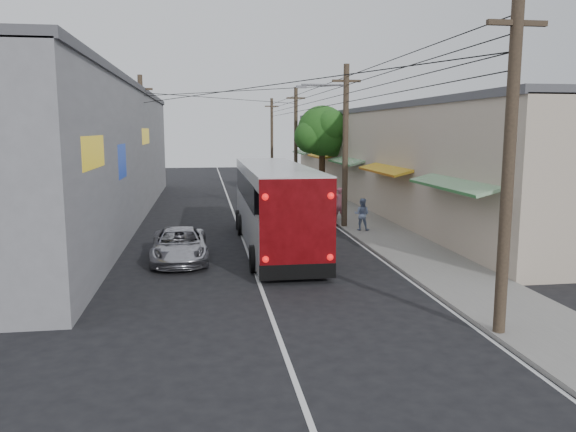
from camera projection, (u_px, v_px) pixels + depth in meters
name	position (u px, v px, depth m)	size (l,w,h in m)	color
ground	(272.00, 319.00, 14.59)	(120.00, 120.00, 0.00)	black
sidewalk	(337.00, 208.00, 35.08)	(3.00, 80.00, 0.12)	slate
building_right	(396.00, 156.00, 37.22)	(7.09, 40.00, 6.25)	#BCAB95
building_left	(76.00, 153.00, 30.38)	(7.20, 36.00, 7.25)	gray
utility_poles	(283.00, 142.00, 34.28)	(11.80, 45.28, 8.00)	#473828
street_tree	(323.00, 133.00, 40.31)	(4.40, 4.00, 6.60)	#3F2B19
coach_bus	(274.00, 205.00, 23.39)	(2.76, 11.92, 3.43)	silver
jeepney	(179.00, 245.00, 20.91)	(2.04, 4.42, 1.23)	#AFAEB5
parked_suv	(306.00, 203.00, 30.61)	(2.56, 6.30, 1.83)	#A5A5AD
parked_car_mid	(307.00, 198.00, 34.81)	(1.57, 3.90, 1.33)	#232327
parked_car_far	(282.00, 180.00, 45.75)	(1.70, 4.88, 1.61)	black
pedestrian_near	(339.00, 204.00, 29.84)	(0.63, 0.42, 1.73)	#BF6578
pedestrian_far	(362.00, 214.00, 26.77)	(0.74, 0.58, 1.53)	#8092BA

